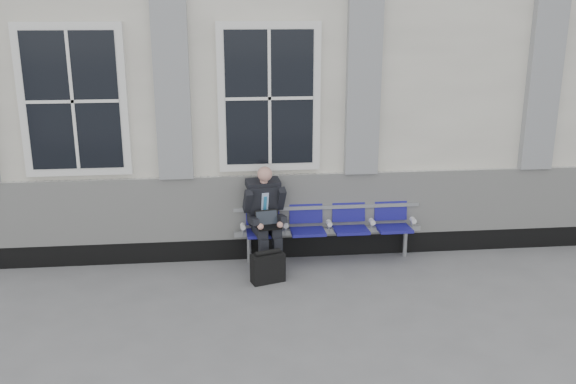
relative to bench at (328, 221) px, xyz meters
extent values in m
plane|color=slate|center=(-1.14, -1.32, -0.55)|extent=(70.00, 70.00, 0.00)
cube|color=white|center=(-1.14, 2.18, 1.55)|extent=(14.00, 4.00, 4.20)
cube|color=black|center=(-1.14, 0.15, -0.40)|extent=(14.00, 0.10, 0.30)
cube|color=silver|center=(-1.14, 0.14, 0.20)|extent=(14.00, 0.08, 0.90)
cube|color=gray|center=(-2.04, 0.12, 1.85)|extent=(0.45, 0.14, 2.40)
cube|color=gray|center=(0.46, 0.12, 1.85)|extent=(0.45, 0.14, 2.40)
cube|color=gray|center=(2.96, 0.12, 1.85)|extent=(0.45, 0.14, 2.40)
cube|color=white|center=(-3.29, 0.14, 1.70)|extent=(1.35, 0.10, 1.95)
cube|color=black|center=(-3.29, 0.09, 1.70)|extent=(1.15, 0.02, 1.75)
cube|color=white|center=(-0.79, 0.14, 1.70)|extent=(1.35, 0.10, 1.95)
cube|color=black|center=(-0.79, 0.09, 1.70)|extent=(1.15, 0.02, 1.75)
cube|color=#9EA0A3|center=(0.00, -0.02, -0.13)|extent=(2.60, 0.07, 0.07)
cube|color=#9EA0A3|center=(0.00, 0.10, 0.18)|extent=(2.60, 0.05, 0.05)
cylinder|color=#9EA0A3|center=(-1.10, -0.02, -0.36)|extent=(0.06, 0.06, 0.39)
cylinder|color=#9EA0A3|center=(1.10, -0.02, -0.36)|extent=(0.06, 0.06, 0.39)
cube|color=navy|center=(-0.90, -0.10, -0.10)|extent=(0.46, 0.42, 0.07)
cube|color=navy|center=(-0.90, 0.11, 0.16)|extent=(0.46, 0.10, 0.40)
cube|color=navy|center=(-0.30, -0.10, -0.10)|extent=(0.46, 0.42, 0.07)
cube|color=navy|center=(-0.30, 0.11, 0.16)|extent=(0.46, 0.10, 0.40)
cube|color=navy|center=(0.30, -0.10, -0.10)|extent=(0.46, 0.42, 0.07)
cube|color=navy|center=(0.30, 0.11, 0.16)|extent=(0.46, 0.10, 0.40)
cube|color=navy|center=(0.90, -0.10, -0.10)|extent=(0.46, 0.42, 0.07)
cube|color=navy|center=(0.90, 0.11, 0.16)|extent=(0.46, 0.10, 0.40)
cylinder|color=white|center=(-1.18, -0.07, 0.00)|extent=(0.07, 0.12, 0.07)
cylinder|color=white|center=(-0.60, -0.07, 0.00)|extent=(0.07, 0.12, 0.07)
cylinder|color=white|center=(0.00, -0.07, 0.00)|extent=(0.07, 0.12, 0.07)
cylinder|color=white|center=(0.60, -0.07, 0.00)|extent=(0.07, 0.12, 0.07)
cylinder|color=white|center=(1.18, -0.07, 0.00)|extent=(0.07, 0.12, 0.07)
cube|color=black|center=(-0.92, -0.47, -0.51)|extent=(0.15, 0.26, 0.08)
cube|color=black|center=(-0.73, -0.43, -0.51)|extent=(0.15, 0.26, 0.08)
cube|color=black|center=(-0.93, -0.41, -0.31)|extent=(0.13, 0.14, 0.47)
cube|color=black|center=(-0.74, -0.38, -0.31)|extent=(0.13, 0.14, 0.47)
cube|color=black|center=(-0.96, -0.21, -0.02)|extent=(0.20, 0.44, 0.13)
cube|color=black|center=(-0.78, -0.17, -0.02)|extent=(0.20, 0.44, 0.13)
cube|color=black|center=(-0.90, 0.00, 0.29)|extent=(0.45, 0.38, 0.60)
cube|color=#BDD3F9|center=(-0.88, -0.12, 0.31)|extent=(0.11, 0.11, 0.34)
cube|color=#2781B9|center=(-0.88, -0.13, 0.29)|extent=(0.05, 0.08, 0.28)
cube|color=black|center=(-0.90, -0.03, 0.58)|extent=(0.48, 0.30, 0.14)
cylinder|color=#D69786|center=(-0.89, -0.08, 0.64)|extent=(0.10, 0.10, 0.09)
sphere|color=#D69786|center=(-0.88, -0.13, 0.74)|extent=(0.20, 0.20, 0.20)
cube|color=black|center=(-1.11, -0.14, 0.37)|extent=(0.14, 0.28, 0.35)
cube|color=black|center=(-0.66, -0.06, 0.37)|extent=(0.14, 0.28, 0.35)
cube|color=black|center=(-1.04, -0.30, 0.14)|extent=(0.14, 0.30, 0.13)
cube|color=black|center=(-0.67, -0.23, 0.14)|extent=(0.14, 0.30, 0.13)
sphere|color=#D69786|center=(-0.96, -0.42, 0.11)|extent=(0.08, 0.08, 0.08)
sphere|color=#D69786|center=(-0.70, -0.37, 0.11)|extent=(0.08, 0.08, 0.08)
cube|color=black|center=(-0.85, -0.32, 0.06)|extent=(0.34, 0.27, 0.02)
cube|color=black|center=(-0.87, -0.21, 0.16)|extent=(0.32, 0.14, 0.20)
cube|color=black|center=(-0.86, -0.22, 0.16)|extent=(0.29, 0.11, 0.17)
cube|color=black|center=(-0.89, -0.69, -0.36)|extent=(0.46, 0.30, 0.38)
cylinder|color=black|center=(-0.89, -0.69, -0.15)|extent=(0.34, 0.17, 0.07)
camera|label=1|loc=(-1.44, -8.26, 2.90)|focal=40.00mm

